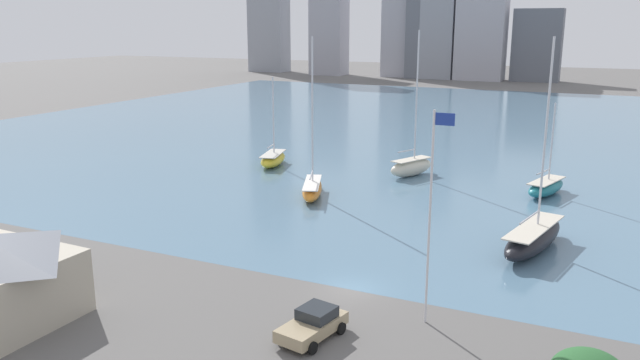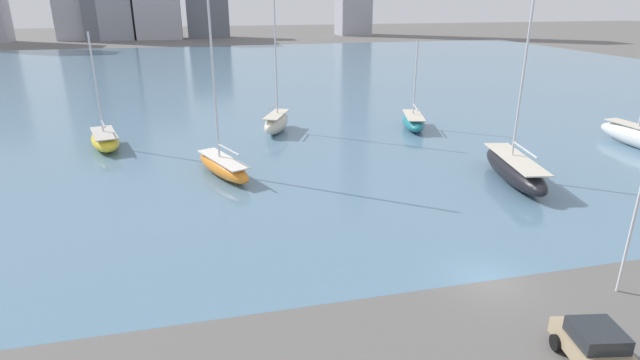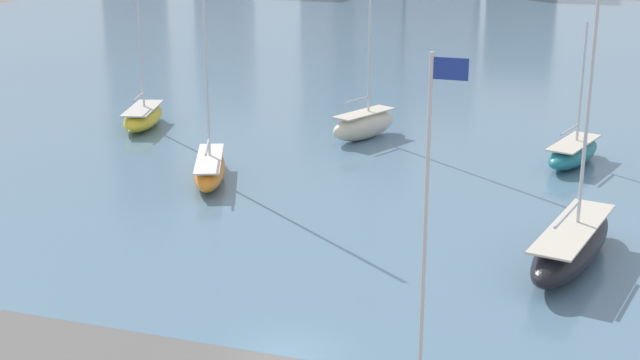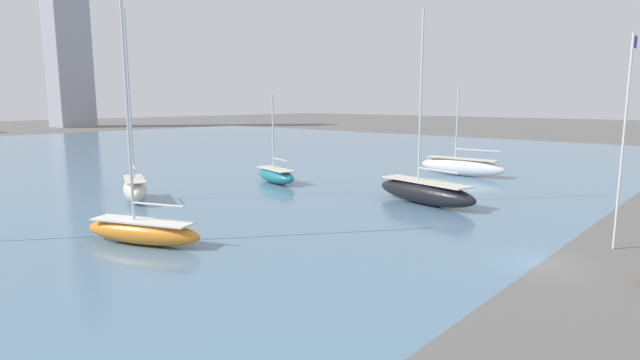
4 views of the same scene
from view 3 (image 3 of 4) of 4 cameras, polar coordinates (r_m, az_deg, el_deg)
The scene contains 8 objects.
ground_plane at distance 36.33m, azimuth -2.15°, elevation -11.24°, with size 500.00×500.00×0.00m, color #605E5B.
harbor_water at distance 101.93m, azimuth 11.74°, elevation 7.37°, with size 180.00×140.00×0.00m.
flag_pole at distance 29.77m, azimuth 6.84°, elevation -3.28°, with size 1.24×0.14×12.95m.
sailboat_black at distance 46.01m, azimuth 15.82°, elevation -3.97°, with size 4.71×10.99×16.71m.
sailboat_teal at distance 63.36m, azimuth 15.89°, elevation 1.72°, with size 4.24×7.58×9.72m.
sailboat_orange at distance 57.91m, azimuth -7.09°, elevation 0.86°, with size 4.98×8.56×16.44m.
sailboat_cream at distance 67.65m, azimuth 2.84°, elevation 3.65°, with size 4.63×6.94×16.98m.
sailboat_yellow at distance 72.35m, azimuth -11.26°, elevation 4.01°, with size 4.22×7.56×11.22m.
Camera 3 is at (11.22, -29.78, 17.54)m, focal length 50.00 mm.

